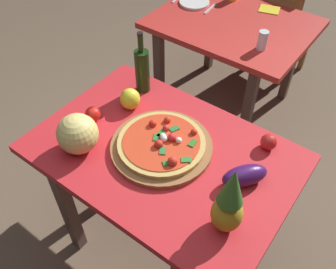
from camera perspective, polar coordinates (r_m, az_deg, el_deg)
name	(u,v)px	position (r m, az deg, el deg)	size (l,w,h in m)	color
ground_plane	(164,232)	(2.26, -0.59, -15.04)	(10.00, 10.00, 0.00)	brown
display_table	(163,164)	(1.73, -0.74, -4.67)	(1.19, 0.81, 0.74)	brown
background_table	(231,34)	(2.68, 9.95, 15.26)	(1.06, 0.83, 0.74)	brown
dining_chair	(281,22)	(3.25, 17.28, 16.49)	(0.47, 0.47, 0.85)	#925C33
pizza_board	(161,147)	(1.66, -1.03, -1.90)	(0.47, 0.47, 0.03)	#925C33
pizza	(162,142)	(1.64, -0.93, -1.25)	(0.40, 0.40, 0.06)	tan
wine_bottle	(142,70)	(1.91, -4.08, 10.13)	(0.08, 0.08, 0.34)	#193212
pineapple_left	(229,203)	(1.32, 9.54, -10.65)	(0.12, 0.12, 0.34)	#B69021
melon	(78,134)	(1.65, -14.03, 0.10)	(0.19, 0.19, 0.19)	#DFCC6F
bell_pepper	(130,99)	(1.85, -5.99, 5.58)	(0.10, 0.10, 0.11)	yellow
eggplant	(245,176)	(1.54, 11.97, -6.35)	(0.20, 0.09, 0.09)	#3B1551
tomato_beside_pepper	(269,142)	(1.70, 15.56, -1.12)	(0.08, 0.08, 0.08)	red
tomato_by_bottle	(93,114)	(1.81, -11.75, 3.15)	(0.08, 0.08, 0.08)	red
drinking_glass_water	(263,40)	(2.34, 14.65, 14.14)	(0.06, 0.06, 0.12)	silver
dinner_plate	(194,2)	(2.83, 4.16, 20.00)	(0.22, 0.22, 0.02)	white
knife_utensil	(211,8)	(2.76, 6.71, 19.09)	(0.02, 0.18, 0.01)	silver
napkin_folded	(269,9)	(2.83, 15.64, 18.41)	(0.14, 0.12, 0.01)	yellow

